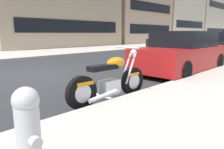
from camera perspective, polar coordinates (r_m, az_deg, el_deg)
The scene contains 11 objects.
ground_plane at distance 7.98m, azimuth -20.94°, elevation 0.03°, with size 260.00×260.00×0.00m, color #28282B.
sidewalk_far_curb at distance 20.62m, azimuth 2.37°, elevation 7.24°, with size 120.00×5.00×0.14m, color #ADA89E.
parking_stall_stripe at distance 4.97m, azimuth -3.29°, elevation -5.52°, with size 0.12×2.20×0.01m, color silver.
parked_motorcycle at distance 4.44m, azimuth -0.36°, elevation -1.80°, with size 2.09×0.62×1.12m.
parked_car_far_down_curb at distance 8.33m, azimuth 18.39°, elevation 5.48°, with size 4.46×1.88×1.49m.
car_opposite_curb at distance 21.28m, azimuth 14.74°, elevation 8.66°, with size 4.63×1.90×1.47m.
fire_hydrant at distance 2.13m, azimuth -21.59°, elevation -13.19°, with size 0.24×0.36×0.82m.
townhouse_corner_block at distance 23.50m, azimuth -16.28°, elevation 18.27°, with size 12.60×8.18×9.12m.
townhouse_mid_block at distance 32.38m, azimuth 1.75°, elevation 16.22°, with size 10.24×11.78×8.73m.
townhouse_far_uphill at distance 40.96m, azimuth 13.82°, elevation 17.69°, with size 11.18×10.25×12.82m.
townhouse_near_left at distance 52.13m, azimuth 20.17°, elevation 13.30°, with size 12.61×12.02×8.21m.
Camera 1 is at (-3.18, -7.18, 1.42)m, focal length 34.18 mm.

